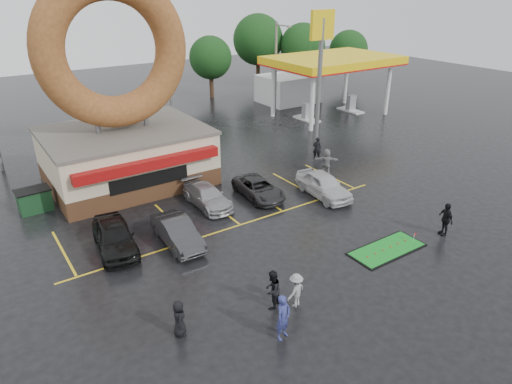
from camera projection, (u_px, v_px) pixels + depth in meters
ground at (276, 252)px, 23.22m from camera, size 120.00×120.00×0.00m
donut_shop at (122, 118)px, 29.59m from camera, size 10.20×8.70×13.50m
gas_station at (312, 74)px, 47.58m from camera, size 12.30×13.65×5.90m
shell_sign at (321, 54)px, 35.75m from camera, size 2.20×0.36×10.60m
streetlight_mid at (170, 81)px, 38.99m from camera, size 0.40×2.21×9.00m
streetlight_right at (276, 66)px, 45.83m from camera, size 0.40×2.21×9.00m
tree_far_a at (303, 46)px, 56.82m from camera, size 5.60×5.60×8.00m
tree_far_b at (348, 50)px, 58.63m from camera, size 4.90×4.90×7.00m
tree_far_c at (258, 40)px, 57.53m from camera, size 6.30×6.30×9.00m
tree_far_d at (210, 58)px, 52.51m from camera, size 4.90×4.90×7.00m
car_black at (114, 237)px, 23.08m from camera, size 2.41×4.72×1.54m
car_dgrey at (177, 232)px, 23.65m from camera, size 1.57×4.21×1.37m
car_silver at (207, 196)px, 27.77m from camera, size 1.75×4.28×1.24m
car_grey at (258, 188)px, 28.88m from camera, size 2.23×4.36×1.18m
car_white at (324, 185)px, 28.98m from camera, size 2.20×4.60×1.52m
person_blue at (283, 317)px, 17.25m from camera, size 0.80×0.64×1.92m
person_blackjkt at (272, 290)px, 18.93m from camera, size 1.07×1.01×1.75m
person_hoodie at (296, 290)px, 19.04m from camera, size 1.13×0.83×1.57m
person_bystander at (179, 318)px, 17.48m from camera, size 0.69×0.86×1.53m
person_cameraman at (445, 219)px, 24.46m from camera, size 0.81×1.18×1.86m
person_walker_near at (326, 161)px, 32.35m from camera, size 1.67×1.48×1.83m
person_walker_far at (317, 148)px, 34.92m from camera, size 0.77×0.70×1.77m
dumpster at (34, 201)px, 27.14m from camera, size 1.86×1.29×1.30m
putting_green at (387, 249)px, 23.37m from camera, size 4.17×1.80×0.52m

